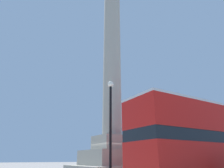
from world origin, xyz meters
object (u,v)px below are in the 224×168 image
(bus_a, at_px, (212,142))
(equestrian_statue, at_px, (171,158))
(street_lamp, at_px, (110,130))
(monument_column, at_px, (112,76))

(bus_a, distance_m, equestrian_statue, 15.03)
(equestrian_statue, bearing_deg, street_lamp, -179.97)
(bus_a, height_order, street_lamp, street_lamp)
(monument_column, relative_size, equestrian_statue, 4.51)
(monument_column, xyz_separation_m, equestrian_statue, (12.05, 5.28, -6.52))
(bus_a, bearing_deg, equestrian_statue, 52.45)
(equestrian_statue, bearing_deg, bus_a, -160.50)
(bus_a, height_order, equestrian_statue, equestrian_statue)
(monument_column, bearing_deg, equestrian_statue, 23.68)
(monument_column, bearing_deg, street_lamp, -123.36)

